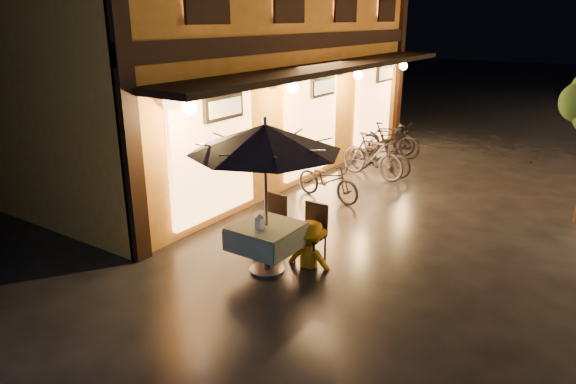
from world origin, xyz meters
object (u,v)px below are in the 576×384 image
Objects in this scene: person_orange at (264,213)px; person_yellow at (311,222)px; patio_umbrella at (265,138)px; bicycle_0 at (328,180)px; cafe_table at (267,237)px; table_lantern at (260,220)px.

person_yellow is (0.91, 0.01, 0.03)m from person_orange.
patio_umbrella is 1.59m from person_yellow.
cafe_table is at bearing -156.32° from bicycle_0.
table_lantern is at bearing 106.52° from person_orange.
cafe_table is 0.74m from person_orange.
person_orange is 0.91m from person_yellow.
bicycle_0 is at bearing 103.68° from table_lantern.
patio_umbrella is 1.61m from person_orange.
table_lantern is 0.18× the size of person_orange.
person_yellow reaches higher than person_orange.
patio_umbrella is 1.24m from table_lantern.
bicycle_0 is (-0.89, 3.66, -0.48)m from table_lantern.
person_orange is 0.85× the size of bicycle_0.
cafe_table is at bearing 90.00° from patio_umbrella.
patio_umbrella reaches higher than person_yellow.
patio_umbrella reaches higher than person_orange.
patio_umbrella is 3.99m from bicycle_0.
table_lantern is 0.15× the size of bicycle_0.
patio_umbrella is 1.48× the size of bicycle_0.
table_lantern is 0.89m from person_orange.
table_lantern is at bearing -156.95° from bicycle_0.
person_yellow is (0.46, 0.57, -1.41)m from patio_umbrella.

